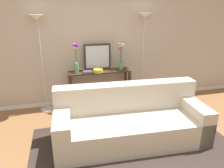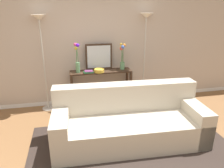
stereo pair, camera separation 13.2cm
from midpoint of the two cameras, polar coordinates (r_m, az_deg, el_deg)
The scene contains 13 objects.
ground_plane at distance 3.15m, azimuth 0.19°, elevation -20.65°, with size 16.00×16.00×0.02m, color brown.
back_wall at distance 4.61m, azimuth -6.76°, elevation 12.64°, with size 12.00×0.15×2.95m.
area_rug at distance 3.49m, azimuth 4.45°, elevation -15.81°, with size 3.09×1.67×0.01m.
couch at distance 3.46m, azimuth 3.77°, elevation -10.14°, with size 2.37×1.00×0.88m.
console_table at distance 4.55m, azimuth -4.11°, elevation 0.51°, with size 1.28×0.33×0.79m.
floor_lamp_left at distance 4.34m, azimuth -19.73°, elevation 11.64°, with size 0.28×0.28×1.92m.
floor_lamp_right at distance 4.64m, azimuth 7.65°, elevation 13.20°, with size 0.28×0.28×1.93m.
wall_mirror at distance 4.53m, azimuth -4.75°, elevation 7.24°, with size 0.56×0.02×0.54m.
vase_tall_flowers at distance 4.34m, azimuth -10.42°, elevation 6.19°, with size 0.11×0.12×0.60m.
vase_short_flowers at distance 4.53m, azimuth 1.57°, elevation 7.35°, with size 0.13×0.12×0.56m.
fruit_bowl at distance 4.37m, azimuth -4.63°, elevation 3.57°, with size 0.21×0.21×0.07m.
book_stack at distance 4.35m, azimuth -7.44°, elevation 3.19°, with size 0.19×0.15×0.04m.
book_row_under_console at distance 4.69m, azimuth -8.21°, elevation -5.41°, with size 0.37×0.17×0.12m.
Camera 1 is at (-0.66, -2.31, 2.03)m, focal length 34.24 mm.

